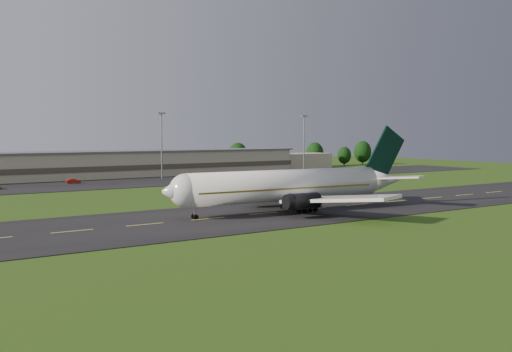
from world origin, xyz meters
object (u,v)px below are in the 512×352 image
service_vehicle_b (73,181)px  airliner (289,186)px  service_vehicle_d (245,174)px  light_mast_centre (162,137)px  terminal (146,163)px  light_mast_east (304,137)px  service_vehicle_c (220,177)px

service_vehicle_b → airliner: bearing=-160.9°
service_vehicle_d → service_vehicle_b: bearing=120.5°
light_mast_centre → terminal: bearing=85.0°
service_vehicle_b → service_vehicle_d: size_ratio=0.81×
light_mast_centre → light_mast_east: same height
light_mast_centre → service_vehicle_b: bearing=-175.8°
service_vehicle_c → service_vehicle_b: bearing=-160.8°
light_mast_centre → service_vehicle_c: (13.29, -12.46, -12.03)m
light_mast_east → service_vehicle_d: 31.43m
terminal → service_vehicle_b: 34.23m
service_vehicle_c → light_mast_east: bearing=50.3°
airliner → terminal: 96.98m
terminal → service_vehicle_b: (-28.82, -18.18, -3.25)m
airliner → light_mast_centre: 81.15m
light_mast_east → service_vehicle_b: 83.31m
light_mast_centre → service_vehicle_c: light_mast_centre is taller
light_mast_east → service_vehicle_d: bearing=-168.4°
light_mast_east → service_vehicle_c: light_mast_east is taller
airliner → light_mast_east: size_ratio=2.52×
terminal → light_mast_centre: 18.45m
airliner → service_vehicle_b: bearing=105.9°
airliner → light_mast_centre: size_ratio=2.52×
service_vehicle_d → airliner: bearing=-172.0°
service_vehicle_c → service_vehicle_d: bearing=60.3°
service_vehicle_b → service_vehicle_c: bearing=-97.5°
service_vehicle_c → light_mast_centre: bearing=170.5°
service_vehicle_c → terminal: bearing=146.2°
terminal → service_vehicle_d: (25.11, -22.01, -3.19)m
airliner → service_vehicle_d: size_ratio=10.65×
light_mast_centre → service_vehicle_b: light_mast_centre is taller
airliner → service_vehicle_d: bearing=67.2°
light_mast_east → service_vehicle_d: size_ratio=4.22×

